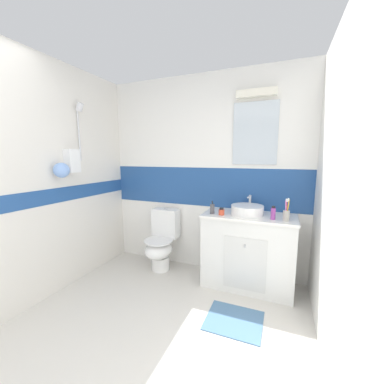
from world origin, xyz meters
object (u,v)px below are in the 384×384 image
(sink_basin, at_px, (247,210))
(toilet, at_px, (162,242))
(soap_dispenser, at_px, (212,209))
(hair_gel_jar, at_px, (221,212))
(deodorant_spray_can, at_px, (273,213))
(toothbrush_cup, at_px, (286,214))

(sink_basin, xyz_separation_m, toilet, (-1.11, 0.02, -0.54))
(soap_dispenser, distance_m, hair_gel_jar, 0.11)
(toilet, xyz_separation_m, hair_gel_jar, (0.84, -0.13, 0.51))
(soap_dispenser, xyz_separation_m, deodorant_spray_can, (0.65, 0.00, 0.01))
(toilet, bearing_deg, sink_basin, -0.80)
(toothbrush_cup, distance_m, deodorant_spray_can, 0.12)
(toothbrush_cup, height_order, soap_dispenser, toothbrush_cup)
(hair_gel_jar, bearing_deg, toilet, 171.01)
(toothbrush_cup, distance_m, soap_dispenser, 0.77)
(sink_basin, xyz_separation_m, soap_dispenser, (-0.37, -0.11, 0.00))
(sink_basin, relative_size, deodorant_spray_can, 2.86)
(toilet, height_order, hair_gel_jar, hair_gel_jar)
(sink_basin, bearing_deg, hair_gel_jar, -155.92)
(sink_basin, height_order, toilet, sink_basin)
(toothbrush_cup, bearing_deg, deodorant_spray_can, 176.89)
(deodorant_spray_can, height_order, hair_gel_jar, deodorant_spray_can)
(deodorant_spray_can, bearing_deg, soap_dispenser, -179.78)
(deodorant_spray_can, xyz_separation_m, hair_gel_jar, (-0.54, -0.01, -0.03))
(hair_gel_jar, bearing_deg, toothbrush_cup, 0.38)
(sink_basin, distance_m, toothbrush_cup, 0.42)
(toothbrush_cup, distance_m, hair_gel_jar, 0.67)
(soap_dispenser, height_order, hair_gel_jar, soap_dispenser)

